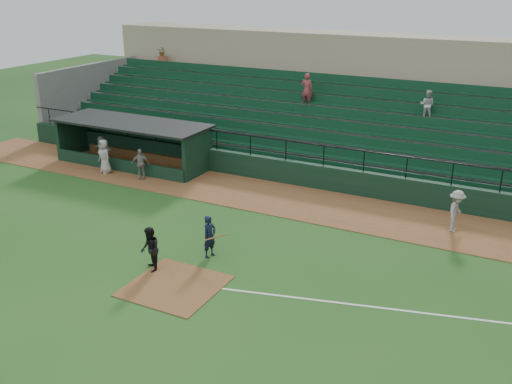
% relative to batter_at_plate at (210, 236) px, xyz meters
% --- Properties ---
extents(ground, '(90.00, 90.00, 0.00)m').
position_rel_batter_at_plate_xyz_m(ground, '(0.11, -1.46, -0.81)').
color(ground, '#204E19').
rests_on(ground, ground).
extents(warning_track, '(40.00, 4.00, 0.03)m').
position_rel_batter_at_plate_xyz_m(warning_track, '(0.11, 6.54, -0.80)').
color(warning_track, brown).
rests_on(warning_track, ground).
extents(home_plate_dirt, '(3.00, 3.00, 0.03)m').
position_rel_batter_at_plate_xyz_m(home_plate_dirt, '(0.11, -2.46, -0.80)').
color(home_plate_dirt, brown).
rests_on(home_plate_dirt, ground).
extents(foul_line, '(17.49, 4.44, 0.01)m').
position_rel_batter_at_plate_xyz_m(foul_line, '(8.11, -0.26, -0.81)').
color(foul_line, white).
rests_on(foul_line, ground).
extents(stadium_structure, '(38.00, 13.08, 6.40)m').
position_rel_batter_at_plate_xyz_m(stadium_structure, '(0.11, 15.00, 1.49)').
color(stadium_structure, black).
rests_on(stadium_structure, ground).
extents(dugout, '(8.90, 3.20, 2.42)m').
position_rel_batter_at_plate_xyz_m(dugout, '(-9.64, 8.10, 0.52)').
color(dugout, black).
rests_on(dugout, ground).
extents(batter_at_plate, '(1.05, 0.70, 1.62)m').
position_rel_batter_at_plate_xyz_m(batter_at_plate, '(0.00, 0.00, 0.00)').
color(batter_at_plate, black).
rests_on(batter_at_plate, ground).
extents(umpire, '(1.01, 1.01, 1.64)m').
position_rel_batter_at_plate_xyz_m(umpire, '(-1.28, -1.91, 0.01)').
color(umpire, black).
rests_on(umpire, ground).
extents(runner, '(0.75, 1.19, 1.75)m').
position_rel_batter_at_plate_xyz_m(runner, '(7.73, 6.47, 0.10)').
color(runner, '#9F9994').
rests_on(runner, warning_track).
extents(dugout_player_a, '(1.00, 0.74, 1.58)m').
position_rel_batter_at_plate_xyz_m(dugout_player_a, '(-7.73, 5.85, 0.01)').
color(dugout_player_a, gray).
rests_on(dugout_player_a, warning_track).
extents(dugout_player_b, '(1.03, 0.83, 1.82)m').
position_rel_batter_at_plate_xyz_m(dugout_player_b, '(-9.98, 5.72, 0.13)').
color(dugout_player_b, '#ACA6A1').
rests_on(dugout_player_b, warning_track).
extents(dugout_player_c, '(1.58, 0.72, 1.64)m').
position_rel_batter_at_plate_xyz_m(dugout_player_c, '(-11.06, 6.81, 0.04)').
color(dugout_player_c, gray).
rests_on(dugout_player_c, warning_track).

